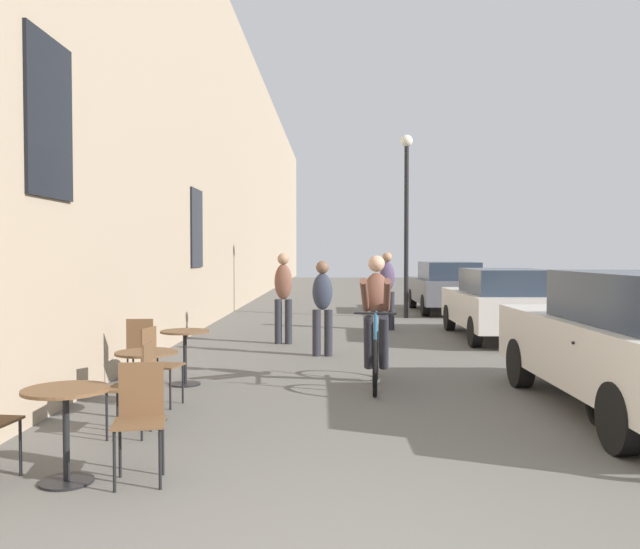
% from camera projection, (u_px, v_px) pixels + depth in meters
% --- Properties ---
extents(building_facade_left, '(0.54, 68.00, 9.01)m').
position_uv_depth(building_facade_left, '(209.00, 147.00, 17.14)').
color(building_facade_left, tan).
rests_on(building_facade_left, ground_plane).
extents(cafe_table_near, '(0.64, 0.64, 0.72)m').
position_uv_depth(cafe_table_near, '(66.00, 414.00, 4.96)').
color(cafe_table_near, black).
rests_on(cafe_table_near, ground_plane).
extents(cafe_chair_near_toward_wall, '(0.45, 0.45, 0.89)m').
position_uv_depth(cafe_chair_near_toward_wall, '(140.00, 413.00, 5.02)').
color(cafe_chair_near_toward_wall, black).
rests_on(cafe_chair_near_toward_wall, ground_plane).
extents(cafe_table_mid, '(0.64, 0.64, 0.72)m').
position_uv_depth(cafe_table_mid, '(147.00, 371.00, 6.81)').
color(cafe_table_mid, black).
rests_on(cafe_table_mid, ground_plane).
extents(cafe_chair_mid_toward_street, '(0.45, 0.45, 0.89)m').
position_uv_depth(cafe_chair_mid_toward_street, '(157.00, 360.00, 7.49)').
color(cafe_chair_mid_toward_street, black).
rests_on(cafe_chair_mid_toward_street, ground_plane).
extents(cafe_chair_mid_toward_wall, '(0.39, 0.39, 0.89)m').
position_uv_depth(cafe_chair_mid_toward_wall, '(137.00, 382.00, 6.23)').
color(cafe_chair_mid_toward_wall, black).
rests_on(cafe_chair_mid_toward_wall, ground_plane).
extents(cafe_table_far, '(0.64, 0.64, 0.72)m').
position_uv_depth(cafe_table_far, '(185.00, 346.00, 8.67)').
color(cafe_table_far, black).
rests_on(cafe_table_far, ground_plane).
extents(cafe_chair_far_toward_street, '(0.41, 0.41, 0.89)m').
position_uv_depth(cafe_chair_far_toward_street, '(142.00, 347.00, 8.61)').
color(cafe_chair_far_toward_street, black).
rests_on(cafe_chair_far_toward_street, ground_plane).
extents(cyclist_on_bicycle, '(0.52, 1.76, 1.74)m').
position_uv_depth(cyclist_on_bicycle, '(376.00, 324.00, 8.67)').
color(cyclist_on_bicycle, black).
rests_on(cyclist_on_bicycle, ground_plane).
extents(pedestrian_near, '(0.34, 0.24, 1.61)m').
position_uv_depth(pedestrian_near, '(322.00, 303.00, 11.09)').
color(pedestrian_near, '#26262D').
rests_on(pedestrian_near, ground_plane).
extents(pedestrian_mid, '(0.36, 0.27, 1.74)m').
position_uv_depth(pedestrian_mid, '(283.00, 293.00, 12.59)').
color(pedestrian_mid, '#26262D').
rests_on(pedestrian_mid, ground_plane).
extents(pedestrian_far, '(0.37, 0.29, 1.76)m').
position_uv_depth(pedestrian_far, '(387.00, 286.00, 14.86)').
color(pedestrian_far, '#26262D').
rests_on(pedestrian_far, ground_plane).
extents(street_lamp, '(0.32, 0.32, 4.90)m').
position_uv_depth(street_lamp, '(406.00, 202.00, 17.60)').
color(street_lamp, black).
rests_on(street_lamp, ground_plane).
extents(parked_car_second, '(1.72, 4.02, 1.43)m').
position_uv_depth(parked_car_second, '(500.00, 302.00, 13.34)').
color(parked_car_second, beige).
rests_on(parked_car_second, ground_plane).
extents(parked_car_third, '(1.80, 4.20, 1.49)m').
position_uv_depth(parked_car_third, '(446.00, 286.00, 19.35)').
color(parked_car_third, '#595960').
rests_on(parked_car_third, ground_plane).
extents(parked_motorcycle, '(0.62, 2.15, 0.92)m').
position_uv_depth(parked_motorcycle, '(630.00, 403.00, 5.87)').
color(parked_motorcycle, black).
rests_on(parked_motorcycle, ground_plane).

